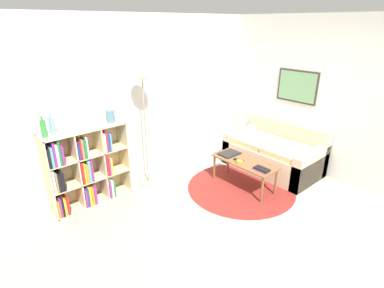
{
  "coord_description": "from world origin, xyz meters",
  "views": [
    {
      "loc": [
        -2.7,
        -1.68,
        2.48
      ],
      "look_at": [
        -0.08,
        1.28,
        0.85
      ],
      "focal_mm": 28.0,
      "sensor_mm": 36.0,
      "label": 1
    }
  ],
  "objects_px": {
    "vase_on_shelf": "(110,116)",
    "couch": "(275,153)",
    "floor_lamp": "(143,97)",
    "bookshelf": "(84,168)",
    "bowl": "(240,162)",
    "laptop": "(229,153)",
    "coffee_table": "(244,164)",
    "bottle_middle": "(52,126)",
    "bottle_left": "(44,129)"
  },
  "relations": [
    {
      "from": "bookshelf",
      "to": "couch",
      "type": "distance_m",
      "value": 3.22
    },
    {
      "from": "coffee_table",
      "to": "bowl",
      "type": "xyz_separation_m",
      "value": [
        -0.1,
        0.01,
        0.07
      ]
    },
    {
      "from": "laptop",
      "to": "vase_on_shelf",
      "type": "xyz_separation_m",
      "value": [
        -1.61,
        0.86,
        0.77
      ]
    },
    {
      "from": "vase_on_shelf",
      "to": "couch",
      "type": "bearing_deg",
      "value": -24.45
    },
    {
      "from": "floor_lamp",
      "to": "coffee_table",
      "type": "xyz_separation_m",
      "value": [
        1.08,
        -1.11,
        -1.04
      ]
    },
    {
      "from": "coffee_table",
      "to": "bowl",
      "type": "bearing_deg",
      "value": 172.76
    },
    {
      "from": "floor_lamp",
      "to": "laptop",
      "type": "height_order",
      "value": "floor_lamp"
    },
    {
      "from": "bottle_middle",
      "to": "bookshelf",
      "type": "bearing_deg",
      "value": 1.52
    },
    {
      "from": "bowl",
      "to": "vase_on_shelf",
      "type": "distance_m",
      "value": 2.05
    },
    {
      "from": "bookshelf",
      "to": "bottle_left",
      "type": "bearing_deg",
      "value": -178.99
    },
    {
      "from": "bowl",
      "to": "bottle_middle",
      "type": "height_order",
      "value": "bottle_middle"
    },
    {
      "from": "bookshelf",
      "to": "bowl",
      "type": "bearing_deg",
      "value": -31.14
    },
    {
      "from": "bookshelf",
      "to": "bowl",
      "type": "xyz_separation_m",
      "value": [
        1.97,
        -1.19,
        -0.1
      ]
    },
    {
      "from": "laptop",
      "to": "bookshelf",
      "type": "bearing_deg",
      "value": 157.68
    },
    {
      "from": "laptop",
      "to": "couch",
      "type": "bearing_deg",
      "value": -17.66
    },
    {
      "from": "laptop",
      "to": "bowl",
      "type": "bearing_deg",
      "value": -111.35
    },
    {
      "from": "bookshelf",
      "to": "bowl",
      "type": "height_order",
      "value": "bookshelf"
    },
    {
      "from": "coffee_table",
      "to": "bottle_left",
      "type": "height_order",
      "value": "bottle_left"
    },
    {
      "from": "bookshelf",
      "to": "vase_on_shelf",
      "type": "bearing_deg",
      "value": -0.37
    },
    {
      "from": "bottle_middle",
      "to": "vase_on_shelf",
      "type": "height_order",
      "value": "bottle_middle"
    },
    {
      "from": "laptop",
      "to": "bottle_left",
      "type": "bearing_deg",
      "value": 161.26
    },
    {
      "from": "bottle_left",
      "to": "vase_on_shelf",
      "type": "bearing_deg",
      "value": 0.27
    },
    {
      "from": "couch",
      "to": "coffee_table",
      "type": "xyz_separation_m",
      "value": [
        -0.93,
        -0.05,
        0.11
      ]
    },
    {
      "from": "floor_lamp",
      "to": "laptop",
      "type": "relative_size",
      "value": 5.1
    },
    {
      "from": "couch",
      "to": "coffee_table",
      "type": "height_order",
      "value": "couch"
    },
    {
      "from": "bookshelf",
      "to": "bottle_middle",
      "type": "distance_m",
      "value": 0.77
    },
    {
      "from": "couch",
      "to": "laptop",
      "type": "xyz_separation_m",
      "value": [
        -0.9,
        0.29,
        0.17
      ]
    },
    {
      "from": "coffee_table",
      "to": "floor_lamp",
      "type": "bearing_deg",
      "value": 134.22
    },
    {
      "from": "bookshelf",
      "to": "coffee_table",
      "type": "xyz_separation_m",
      "value": [
        2.07,
        -1.2,
        -0.17
      ]
    },
    {
      "from": "bottle_middle",
      "to": "laptop",
      "type": "bearing_deg",
      "value": -19.48
    },
    {
      "from": "bookshelf",
      "to": "vase_on_shelf",
      "type": "xyz_separation_m",
      "value": [
        0.48,
        -0.0,
        0.67
      ]
    },
    {
      "from": "vase_on_shelf",
      "to": "laptop",
      "type": "bearing_deg",
      "value": -27.97
    },
    {
      "from": "couch",
      "to": "vase_on_shelf",
      "type": "relative_size",
      "value": 9.13
    },
    {
      "from": "floor_lamp",
      "to": "vase_on_shelf",
      "type": "height_order",
      "value": "floor_lamp"
    },
    {
      "from": "couch",
      "to": "coffee_table",
      "type": "distance_m",
      "value": 0.94
    },
    {
      "from": "bottle_middle",
      "to": "vase_on_shelf",
      "type": "relative_size",
      "value": 1.69
    },
    {
      "from": "bowl",
      "to": "bookshelf",
      "type": "bearing_deg",
      "value": 148.86
    },
    {
      "from": "bookshelf",
      "to": "couch",
      "type": "xyz_separation_m",
      "value": [
        3.0,
        -1.15,
        -0.27
      ]
    },
    {
      "from": "couch",
      "to": "bowl",
      "type": "bearing_deg",
      "value": -177.76
    },
    {
      "from": "bookshelf",
      "to": "bottle_left",
      "type": "xyz_separation_m",
      "value": [
        -0.42,
        -0.01,
        0.69
      ]
    },
    {
      "from": "floor_lamp",
      "to": "bottle_left",
      "type": "bearing_deg",
      "value": 176.56
    },
    {
      "from": "floor_lamp",
      "to": "coffee_table",
      "type": "bearing_deg",
      "value": -45.78
    },
    {
      "from": "bottle_left",
      "to": "laptop",
      "type": "bearing_deg",
      "value": -18.74
    },
    {
      "from": "bottle_left",
      "to": "coffee_table",
      "type": "bearing_deg",
      "value": -25.63
    },
    {
      "from": "bottle_left",
      "to": "vase_on_shelf",
      "type": "distance_m",
      "value": 0.9
    },
    {
      "from": "couch",
      "to": "bowl",
      "type": "distance_m",
      "value": 1.05
    },
    {
      "from": "bookshelf",
      "to": "floor_lamp",
      "type": "bearing_deg",
      "value": -5.31
    },
    {
      "from": "vase_on_shelf",
      "to": "bottle_left",
      "type": "bearing_deg",
      "value": -179.73
    },
    {
      "from": "floor_lamp",
      "to": "coffee_table",
      "type": "relative_size",
      "value": 1.67
    },
    {
      "from": "bookshelf",
      "to": "bottle_middle",
      "type": "bearing_deg",
      "value": -178.48
    }
  ]
}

